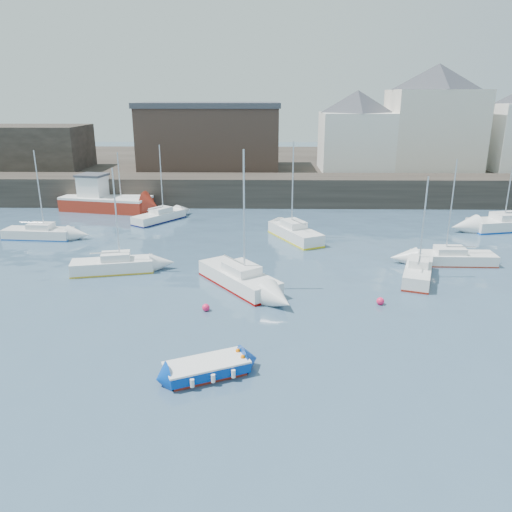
{
  "coord_description": "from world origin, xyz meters",
  "views": [
    {
      "loc": [
        0.57,
        -17.99,
        11.19
      ],
      "look_at": [
        0.0,
        12.0,
        1.5
      ],
      "focal_mm": 35.0,
      "sensor_mm": 36.0,
      "label": 1
    }
  ],
  "objects_px": {
    "blue_dinghy": "(207,368)",
    "sailboat_g": "(510,223)",
    "sailboat_h": "(159,216)",
    "buoy_mid": "(380,304)",
    "sailboat_f": "(295,233)",
    "sailboat_c": "(418,272)",
    "fishing_boat": "(103,199)",
    "buoy_near": "(206,311)",
    "sailboat_a": "(113,265)",
    "sailboat_e": "(39,233)",
    "sailboat_d": "(453,258)",
    "sailboat_b": "(239,278)",
    "buoy_far": "(225,264)"
  },
  "relations": [
    {
      "from": "sailboat_b",
      "to": "blue_dinghy",
      "type": "bearing_deg",
      "value": -94.56
    },
    {
      "from": "sailboat_e",
      "to": "sailboat_a",
      "type": "bearing_deg",
      "value": -43.46
    },
    {
      "from": "fishing_boat",
      "to": "sailboat_d",
      "type": "distance_m",
      "value": 33.74
    },
    {
      "from": "sailboat_g",
      "to": "buoy_far",
      "type": "bearing_deg",
      "value": -157.76
    },
    {
      "from": "fishing_boat",
      "to": "buoy_near",
      "type": "distance_m",
      "value": 28.02
    },
    {
      "from": "blue_dinghy",
      "to": "sailboat_f",
      "type": "distance_m",
      "value": 21.4
    },
    {
      "from": "buoy_near",
      "to": "fishing_boat",
      "type": "bearing_deg",
      "value": 118.19
    },
    {
      "from": "sailboat_b",
      "to": "buoy_mid",
      "type": "height_order",
      "value": "sailboat_b"
    },
    {
      "from": "blue_dinghy",
      "to": "sailboat_g",
      "type": "xyz_separation_m",
      "value": [
        23.83,
        24.39,
        0.17
      ]
    },
    {
      "from": "sailboat_e",
      "to": "buoy_near",
      "type": "bearing_deg",
      "value": -42.68
    },
    {
      "from": "sailboat_g",
      "to": "sailboat_a",
      "type": "bearing_deg",
      "value": -159.64
    },
    {
      "from": "sailboat_c",
      "to": "buoy_near",
      "type": "relative_size",
      "value": 15.62
    },
    {
      "from": "sailboat_a",
      "to": "sailboat_h",
      "type": "xyz_separation_m",
      "value": [
        0.21,
        14.08,
        -0.03
      ]
    },
    {
      "from": "buoy_near",
      "to": "buoy_mid",
      "type": "bearing_deg",
      "value": 6.16
    },
    {
      "from": "sailboat_f",
      "to": "buoy_mid",
      "type": "distance_m",
      "value": 13.83
    },
    {
      "from": "sailboat_e",
      "to": "sailboat_h",
      "type": "distance_m",
      "value": 10.58
    },
    {
      "from": "blue_dinghy",
      "to": "sailboat_b",
      "type": "relative_size",
      "value": 0.45
    },
    {
      "from": "sailboat_b",
      "to": "sailboat_c",
      "type": "distance_m",
      "value": 11.39
    },
    {
      "from": "sailboat_c",
      "to": "buoy_mid",
      "type": "bearing_deg",
      "value": -128.64
    },
    {
      "from": "fishing_boat",
      "to": "sailboat_g",
      "type": "distance_m",
      "value": 38.48
    },
    {
      "from": "sailboat_d",
      "to": "buoy_far",
      "type": "height_order",
      "value": "sailboat_d"
    },
    {
      "from": "sailboat_b",
      "to": "buoy_mid",
      "type": "relative_size",
      "value": 19.18
    },
    {
      "from": "fishing_boat",
      "to": "sailboat_b",
      "type": "relative_size",
      "value": 1.13
    },
    {
      "from": "blue_dinghy",
      "to": "buoy_far",
      "type": "relative_size",
      "value": 8.18
    },
    {
      "from": "sailboat_c",
      "to": "blue_dinghy",
      "type": "bearing_deg",
      "value": -136.03
    },
    {
      "from": "sailboat_c",
      "to": "sailboat_e",
      "type": "xyz_separation_m",
      "value": [
        -28.25,
        9.02,
        -0.03
      ]
    },
    {
      "from": "sailboat_h",
      "to": "buoy_mid",
      "type": "distance_m",
      "value": 25.17
    },
    {
      "from": "sailboat_f",
      "to": "sailboat_h",
      "type": "height_order",
      "value": "sailboat_f"
    },
    {
      "from": "fishing_boat",
      "to": "sailboat_g",
      "type": "height_order",
      "value": "sailboat_g"
    },
    {
      "from": "buoy_near",
      "to": "sailboat_d",
      "type": "bearing_deg",
      "value": 27.0
    },
    {
      "from": "sailboat_e",
      "to": "sailboat_d",
      "type": "bearing_deg",
      "value": -10.49
    },
    {
      "from": "sailboat_h",
      "to": "buoy_near",
      "type": "height_order",
      "value": "sailboat_h"
    },
    {
      "from": "sailboat_a",
      "to": "sailboat_d",
      "type": "relative_size",
      "value": 0.95
    },
    {
      "from": "sailboat_d",
      "to": "buoy_far",
      "type": "relative_size",
      "value": 15.67
    },
    {
      "from": "sailboat_d",
      "to": "buoy_near",
      "type": "xyz_separation_m",
      "value": [
        -16.25,
        -8.28,
        -0.44
      ]
    },
    {
      "from": "sailboat_h",
      "to": "buoy_near",
      "type": "bearing_deg",
      "value": -71.76
    },
    {
      "from": "sailboat_d",
      "to": "sailboat_e",
      "type": "distance_m",
      "value": 32.11
    },
    {
      "from": "sailboat_b",
      "to": "sailboat_d",
      "type": "xyz_separation_m",
      "value": [
        14.63,
        4.55,
        -0.11
      ]
    },
    {
      "from": "sailboat_a",
      "to": "buoy_mid",
      "type": "relative_size",
      "value": 15.81
    },
    {
      "from": "blue_dinghy",
      "to": "sailboat_g",
      "type": "height_order",
      "value": "sailboat_g"
    },
    {
      "from": "sailboat_f",
      "to": "buoy_mid",
      "type": "xyz_separation_m",
      "value": [
        4.06,
        -13.21,
        -0.55
      ]
    },
    {
      "from": "sailboat_a",
      "to": "sailboat_c",
      "type": "distance_m",
      "value": 19.82
    },
    {
      "from": "sailboat_b",
      "to": "sailboat_g",
      "type": "xyz_separation_m",
      "value": [
        23.0,
        14.06,
        -0.01
      ]
    },
    {
      "from": "sailboat_f",
      "to": "buoy_far",
      "type": "height_order",
      "value": "sailboat_f"
    },
    {
      "from": "fishing_boat",
      "to": "buoy_near",
      "type": "height_order",
      "value": "fishing_boat"
    },
    {
      "from": "sailboat_f",
      "to": "sailboat_c",
      "type": "bearing_deg",
      "value": -51.38
    },
    {
      "from": "sailboat_h",
      "to": "buoy_mid",
      "type": "xyz_separation_m",
      "value": [
        16.34,
        -19.14,
        -0.45
      ]
    },
    {
      "from": "sailboat_a",
      "to": "buoy_far",
      "type": "xyz_separation_m",
      "value": [
        7.25,
        1.77,
        -0.48
      ]
    },
    {
      "from": "sailboat_a",
      "to": "sailboat_b",
      "type": "xyz_separation_m",
      "value": [
        8.48,
        -2.38,
        0.06
      ]
    },
    {
      "from": "sailboat_b",
      "to": "buoy_near",
      "type": "bearing_deg",
      "value": -113.52
    }
  ]
}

